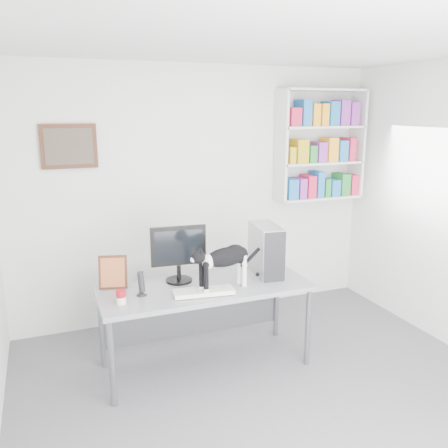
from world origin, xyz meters
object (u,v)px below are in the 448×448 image
object	(u,v)px
bookshelf	(320,145)
leaning_print	(113,272)
monitor	(178,254)
speaker	(141,283)
cat	(225,268)
desk	(206,327)
pc_tower	(266,250)
keyboard	(204,292)
soup_can	(121,297)

from	to	relation	value
bookshelf	leaning_print	distance (m)	2.75
monitor	bookshelf	bearing A→B (deg)	28.04
speaker	cat	world-z (taller)	cat
desk	pc_tower	distance (m)	0.88
monitor	cat	bearing A→B (deg)	-41.40
monitor	pc_tower	world-z (taller)	monitor
monitor	keyboard	size ratio (longest dim) A/B	1.03
soup_can	leaning_print	bearing A→B (deg)	90.55
pc_tower	cat	size ratio (longest dim) A/B	0.75
cat	monitor	bearing A→B (deg)	120.51
keyboard	pc_tower	bearing A→B (deg)	27.16
bookshelf	speaker	xyz separation A→B (m)	(-2.29, -1.01, -0.99)
speaker	soup_can	distance (m)	0.22
bookshelf	speaker	distance (m)	2.68
desk	soup_can	bearing A→B (deg)	-170.71
bookshelf	pc_tower	distance (m)	1.67
leaning_print	cat	size ratio (longest dim) A/B	0.47
speaker	monitor	bearing A→B (deg)	10.34
desk	cat	xyz separation A→B (m)	(0.13, -0.13, 0.57)
monitor	soup_can	distance (m)	0.67
keyboard	leaning_print	xyz separation A→B (m)	(-0.67, 0.41, 0.13)
bookshelf	monitor	world-z (taller)	bookshelf
desk	leaning_print	size ratio (longest dim) A/B	6.17
bookshelf	monitor	bearing A→B (deg)	-157.18
bookshelf	monitor	size ratio (longest dim) A/B	2.40
keyboard	leaning_print	size ratio (longest dim) A/B	1.69
monitor	speaker	distance (m)	0.45
pc_tower	soup_can	xyz separation A→B (m)	(-1.36, -0.21, -0.18)
cat	pc_tower	bearing A→B (deg)	11.51
monitor	keyboard	distance (m)	0.44
keyboard	speaker	xyz separation A→B (m)	(-0.48, 0.15, 0.09)
pc_tower	speaker	xyz separation A→B (m)	(-1.18, -0.10, -0.13)
speaker	leaning_print	bearing A→B (deg)	108.46
bookshelf	leaning_print	bearing A→B (deg)	-163.12
pc_tower	monitor	bearing A→B (deg)	-179.76
desk	pc_tower	bearing A→B (deg)	8.71
monitor	cat	world-z (taller)	monitor
pc_tower	bookshelf	bearing A→B (deg)	46.70
keyboard	pc_tower	size ratio (longest dim) A/B	1.07
bookshelf	pc_tower	bearing A→B (deg)	-140.76
bookshelf	desk	distance (m)	2.48
keyboard	bookshelf	bearing A→B (deg)	39.88
speaker	leaning_print	size ratio (longest dim) A/B	0.71
monitor	soup_can	world-z (taller)	monitor
speaker	leaning_print	distance (m)	0.32
keyboard	cat	world-z (taller)	cat
bookshelf	keyboard	size ratio (longest dim) A/B	2.49
leaning_print	soup_can	bearing A→B (deg)	-74.05
speaker	leaning_print	world-z (taller)	leaning_print
speaker	desk	bearing A→B (deg)	-17.21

